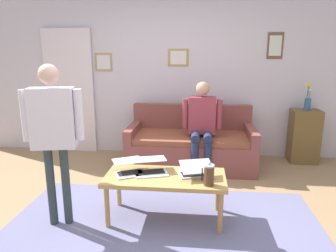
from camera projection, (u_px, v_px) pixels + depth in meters
The scene contains 14 objects.
ground_plane at pixel (157, 218), 3.20m from camera, with size 7.68×7.68×0.00m, color #9C7C55.
area_rug at pixel (164, 223), 3.11m from camera, with size 3.12×1.61×0.01m, color slate.
back_wall at pixel (175, 73), 5.01m from camera, with size 7.04×0.11×2.70m.
interior_door at pixel (70, 92), 5.17m from camera, with size 0.82×0.09×2.05m.
couch at pixel (191, 146), 4.63m from camera, with size 1.84×0.89×0.88m.
coffee_table at pixel (165, 181), 3.11m from camera, with size 1.21×0.56×0.47m.
laptop_left at pixel (151, 168), 3.18m from camera, with size 0.41×0.41×0.13m.
laptop_center at pixel (195, 171), 3.10m from camera, with size 0.39×0.38×0.15m.
laptop_right at pixel (129, 169), 3.16m from camera, with size 0.41×0.41×0.12m.
french_press at pixel (209, 175), 2.86m from camera, with size 0.12×0.10×0.23m.
side_shelf at pixel (304, 136), 4.76m from camera, with size 0.42×0.32×0.82m.
flower_vase at pixel (308, 100), 4.63m from camera, with size 0.09×0.10×0.41m.
person_standing at pixel (53, 126), 2.87m from camera, with size 0.56×0.25×1.58m.
person_seated at pixel (202, 122), 4.30m from camera, with size 0.55×0.51×1.28m.
Camera 1 is at (-0.41, 2.86, 1.69)m, focal length 32.97 mm.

